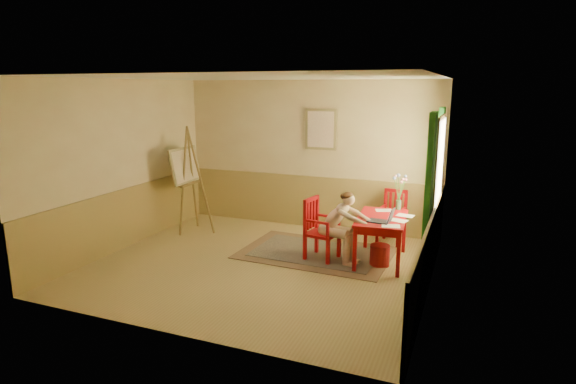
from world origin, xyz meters
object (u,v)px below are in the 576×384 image
at_px(chair_left, 319,229).
at_px(laptop, 383,219).
at_px(figure, 339,223).
at_px(easel, 187,170).
at_px(chair_back, 392,217).
at_px(table, 382,223).

height_order(chair_left, laptop, chair_left).
relative_size(figure, easel, 0.57).
height_order(chair_left, chair_back, chair_left).
bearing_deg(chair_left, figure, -9.06).
distance_m(figure, easel, 3.18).
relative_size(chair_back, figure, 0.81).
bearing_deg(laptop, chair_back, 92.66).
distance_m(chair_left, easel, 2.88).
xyz_separation_m(figure, laptop, (0.66, -0.01, 0.14)).
bearing_deg(table, laptop, -77.11).
height_order(figure, easel, easel).
relative_size(laptop, easel, 0.20).
distance_m(figure, laptop, 0.68).
distance_m(table, chair_left, 0.96).
distance_m(chair_left, laptop, 1.03).
xyz_separation_m(table, laptop, (0.07, -0.28, 0.14)).
height_order(table, chair_left, chair_left).
xyz_separation_m(chair_left, laptop, (0.99, -0.06, 0.28)).
distance_m(laptop, easel, 3.81).
bearing_deg(chair_left, table, 13.69).
bearing_deg(table, chair_back, 89.71).
relative_size(table, laptop, 3.17).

